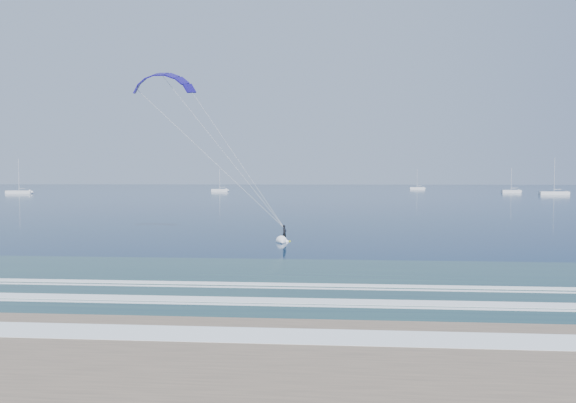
% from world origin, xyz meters
% --- Properties ---
extents(ground, '(900.00, 900.00, 0.00)m').
position_xyz_m(ground, '(0.00, 0.00, 0.00)').
color(ground, '#07203E').
rests_on(ground, ground).
extents(kitesurfer_rig, '(16.48, 4.25, 17.51)m').
position_xyz_m(kitesurfer_rig, '(-5.96, 28.95, 9.08)').
color(kitesurfer_rig, '#AFC016').
rests_on(kitesurfer_rig, ground).
extents(sailboat_0, '(10.33, 2.40, 13.82)m').
position_xyz_m(sailboat_0, '(-117.82, 174.72, 0.70)').
color(sailboat_0, silver).
rests_on(sailboat_0, ground).
extents(sailboat_1, '(7.23, 2.40, 10.14)m').
position_xyz_m(sailboat_1, '(-43.93, 207.87, 0.67)').
color(sailboat_1, silver).
rests_on(sailboat_1, ground).
extents(sailboat_2, '(7.88, 2.40, 10.83)m').
position_xyz_m(sailboat_2, '(52.57, 258.74, 0.68)').
color(sailboat_2, silver).
rests_on(sailboat_2, ground).
extents(sailboat_3, '(7.53, 2.40, 10.44)m').
position_xyz_m(sailboat_3, '(81.02, 199.80, 0.67)').
color(sailboat_3, silver).
rests_on(sailboat_3, ground).
extents(sailboat_4, '(10.42, 2.40, 13.89)m').
position_xyz_m(sailboat_4, '(88.43, 176.65, 0.70)').
color(sailboat_4, silver).
rests_on(sailboat_4, ground).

